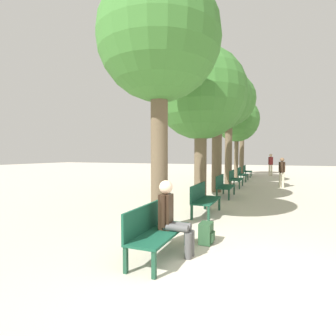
{
  "coord_description": "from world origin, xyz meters",
  "views": [
    {
      "loc": [
        0.3,
        -3.44,
        1.75
      ],
      "look_at": [
        -3.56,
        6.2,
        1.19
      ],
      "focal_mm": 28.0,
      "sensor_mm": 36.0,
      "label": 1
    }
  ],
  "objects_px": {
    "tree_row_1": "(201,95)",
    "backpack": "(206,233)",
    "tree_row_2": "(217,100)",
    "bench_row_1": "(203,197)",
    "bench_row_3": "(235,178)",
    "bench_row_4": "(242,173)",
    "bench_row_5": "(246,170)",
    "tree_row_3": "(229,101)",
    "tree_row_4": "(237,120)",
    "tree_row_5": "(242,121)",
    "pedestrian_near": "(271,163)",
    "person_seated": "(172,216)",
    "bench_row_0": "(154,228)",
    "pedestrian_mid": "(282,170)",
    "bench_row_2": "(223,185)",
    "tree_row_0": "(159,41)"
  },
  "relations": [
    {
      "from": "tree_row_5",
      "to": "pedestrian_near",
      "type": "xyz_separation_m",
      "value": [
        2.25,
        0.01,
        -3.47
      ]
    },
    {
      "from": "bench_row_4",
      "to": "tree_row_1",
      "type": "bearing_deg",
      "value": -93.71
    },
    {
      "from": "bench_row_2",
      "to": "tree_row_2",
      "type": "relative_size",
      "value": 0.27
    },
    {
      "from": "bench_row_2",
      "to": "bench_row_3",
      "type": "bearing_deg",
      "value": 90.0
    },
    {
      "from": "tree_row_5",
      "to": "person_seated",
      "type": "xyz_separation_m",
      "value": [
        0.79,
        -18.15,
        -3.79
      ]
    },
    {
      "from": "bench_row_2",
      "to": "bench_row_4",
      "type": "relative_size",
      "value": 1.0
    },
    {
      "from": "tree_row_5",
      "to": "bench_row_5",
      "type": "bearing_deg",
      "value": -70.67
    },
    {
      "from": "bench_row_3",
      "to": "bench_row_5",
      "type": "bearing_deg",
      "value": 90.0
    },
    {
      "from": "bench_row_1",
      "to": "pedestrian_near",
      "type": "height_order",
      "value": "pedestrian_near"
    },
    {
      "from": "bench_row_4",
      "to": "tree_row_4",
      "type": "height_order",
      "value": "tree_row_4"
    },
    {
      "from": "bench_row_5",
      "to": "bench_row_4",
      "type": "bearing_deg",
      "value": -90.0
    },
    {
      "from": "bench_row_5",
      "to": "pedestrian_near",
      "type": "bearing_deg",
      "value": 42.31
    },
    {
      "from": "bench_row_1",
      "to": "pedestrian_near",
      "type": "distance_m",
      "value": 15.11
    },
    {
      "from": "bench_row_3",
      "to": "tree_row_3",
      "type": "bearing_deg",
      "value": 112.32
    },
    {
      "from": "tree_row_1",
      "to": "backpack",
      "type": "xyz_separation_m",
      "value": [
        1.21,
        -4.11,
        -3.62
      ]
    },
    {
      "from": "tree_row_2",
      "to": "backpack",
      "type": "relative_size",
      "value": 14.1
    },
    {
      "from": "tree_row_2",
      "to": "pedestrian_near",
      "type": "xyz_separation_m",
      "value": [
        2.25,
        10.35,
        -3.2
      ]
    },
    {
      "from": "tree_row_4",
      "to": "backpack",
      "type": "bearing_deg",
      "value": -85.06
    },
    {
      "from": "tree_row_4",
      "to": "tree_row_5",
      "type": "relative_size",
      "value": 0.99
    },
    {
      "from": "bench_row_1",
      "to": "pedestrian_mid",
      "type": "height_order",
      "value": "pedestrian_mid"
    },
    {
      "from": "bench_row_5",
      "to": "tree_row_4",
      "type": "xyz_separation_m",
      "value": [
        -0.54,
        -1.83,
        3.64
      ]
    },
    {
      "from": "person_seated",
      "to": "pedestrian_near",
      "type": "xyz_separation_m",
      "value": [
        1.46,
        18.16,
        0.33
      ]
    },
    {
      "from": "pedestrian_near",
      "to": "tree_row_5",
      "type": "bearing_deg",
      "value": -179.82
    },
    {
      "from": "tree_row_1",
      "to": "tree_row_3",
      "type": "relative_size",
      "value": 0.86
    },
    {
      "from": "bench_row_4",
      "to": "tree_row_3",
      "type": "xyz_separation_m",
      "value": [
        -0.54,
        -2.04,
        4.28
      ]
    },
    {
      "from": "bench_row_1",
      "to": "bench_row_3",
      "type": "relative_size",
      "value": 1.0
    },
    {
      "from": "person_seated",
      "to": "pedestrian_near",
      "type": "distance_m",
      "value": 18.22
    },
    {
      "from": "bench_row_1",
      "to": "pedestrian_near",
      "type": "relative_size",
      "value": 0.88
    },
    {
      "from": "bench_row_5",
      "to": "pedestrian_near",
      "type": "height_order",
      "value": "pedestrian_near"
    },
    {
      "from": "bench_row_5",
      "to": "backpack",
      "type": "height_order",
      "value": "bench_row_5"
    },
    {
      "from": "tree_row_1",
      "to": "tree_row_2",
      "type": "distance_m",
      "value": 2.95
    },
    {
      "from": "pedestrian_mid",
      "to": "tree_row_5",
      "type": "bearing_deg",
      "value": 110.52
    },
    {
      "from": "tree_row_1",
      "to": "tree_row_4",
      "type": "xyz_separation_m",
      "value": [
        -0.0,
        9.89,
        0.32
      ]
    },
    {
      "from": "tree_row_1",
      "to": "pedestrian_near",
      "type": "relative_size",
      "value": 3.11
    },
    {
      "from": "tree_row_1",
      "to": "tree_row_4",
      "type": "relative_size",
      "value": 0.96
    },
    {
      "from": "bench_row_0",
      "to": "backpack",
      "type": "height_order",
      "value": "bench_row_0"
    },
    {
      "from": "tree_row_1",
      "to": "bench_row_4",
      "type": "bearing_deg",
      "value": 86.29
    },
    {
      "from": "tree_row_4",
      "to": "bench_row_4",
      "type": "bearing_deg",
      "value": -70.49
    },
    {
      "from": "tree_row_3",
      "to": "tree_row_4",
      "type": "height_order",
      "value": "tree_row_3"
    },
    {
      "from": "bench_row_3",
      "to": "pedestrian_mid",
      "type": "height_order",
      "value": "pedestrian_mid"
    },
    {
      "from": "bench_row_1",
      "to": "bench_row_2",
      "type": "xyz_separation_m",
      "value": [
        0.0,
        3.36,
        0.0
      ]
    },
    {
      "from": "bench_row_3",
      "to": "tree_row_4",
      "type": "xyz_separation_m",
      "value": [
        -0.54,
        4.89,
        3.64
      ]
    },
    {
      "from": "bench_row_4",
      "to": "person_seated",
      "type": "xyz_separation_m",
      "value": [
        0.25,
        -13.25,
        0.18
      ]
    },
    {
      "from": "bench_row_4",
      "to": "bench_row_5",
      "type": "height_order",
      "value": "same"
    },
    {
      "from": "tree_row_3",
      "to": "person_seated",
      "type": "height_order",
      "value": "tree_row_3"
    },
    {
      "from": "pedestrian_near",
      "to": "tree_row_3",
      "type": "bearing_deg",
      "value": -107.89
    },
    {
      "from": "tree_row_4",
      "to": "tree_row_3",
      "type": "bearing_deg",
      "value": -90.0
    },
    {
      "from": "tree_row_0",
      "to": "tree_row_2",
      "type": "distance_m",
      "value": 6.55
    },
    {
      "from": "bench_row_1",
      "to": "person_seated",
      "type": "distance_m",
      "value": 3.17
    },
    {
      "from": "tree_row_1",
      "to": "tree_row_5",
      "type": "xyz_separation_m",
      "value": [
        -0.0,
        13.27,
        0.65
      ]
    }
  ]
}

